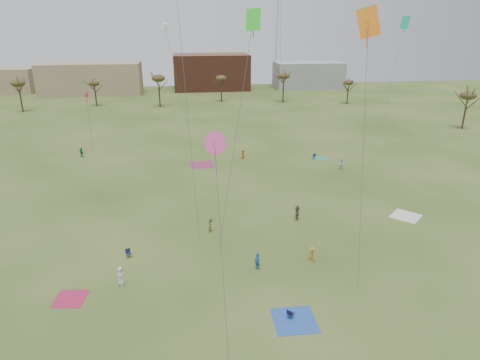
{
  "coord_description": "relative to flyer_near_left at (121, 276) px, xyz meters",
  "views": [
    {
      "loc": [
        -6.28,
        -32.21,
        22.27
      ],
      "look_at": [
        0.0,
        12.0,
        5.5
      ],
      "focal_mm": 31.42,
      "sensor_mm": 36.0,
      "label": 1
    }
  ],
  "objects": [
    {
      "name": "blanket_cream",
      "position": [
        32.82,
        9.83,
        -0.9
      ],
      "size": [
        4.49,
        4.49,
        0.03
      ],
      "primitive_type": "cube",
      "rotation": [
        0.0,
        0.0,
        0.75
      ],
      "color": "white",
      "rests_on": "ground"
    },
    {
      "name": "camp_chair_center",
      "position": [
        14.0,
        -6.65,
        -0.65
      ],
      "size": [
        0.74,
        0.74,
        0.87
      ],
      "rotation": [
        0.0,
        0.0,
        2.36
      ],
      "color": "#141637",
      "rests_on": "ground"
    },
    {
      "name": "building_brick",
      "position": [
        17.37,
        118.72,
        5.09
      ],
      "size": [
        26.0,
        16.0,
        12.0
      ],
      "primitive_type": "cube",
      "color": "brown",
      "rests_on": "ground"
    },
    {
      "name": "tree_line",
      "position": [
        9.52,
        77.85,
        6.18
      ],
      "size": [
        117.44,
        49.32,
        8.91
      ],
      "color": "#3A2B1E",
      "rests_on": "ground"
    },
    {
      "name": "blanket_red",
      "position": [
        -4.15,
        -1.52,
        -0.9
      ],
      "size": [
        2.87,
        2.87,
        0.03
      ],
      "primitive_type": "cube",
      "rotation": [
        0.0,
        0.0,
        1.45
      ],
      "color": "#B32349",
      "rests_on": "ground"
    },
    {
      "name": "building_tan_west",
      "position": [
        -52.63,
        120.72,
        3.09
      ],
      "size": [
        20.0,
        12.0,
        8.0
      ],
      "primitive_type": "cube",
      "color": "#937F60",
      "rests_on": "ground"
    },
    {
      "name": "flyer_far_a",
      "position": [
        -11.68,
        40.85,
        -0.09
      ],
      "size": [
        1.42,
        1.4,
        1.63
      ],
      "primitive_type": "imported",
      "rotation": [
        0.0,
        0.0,
        2.37
      ],
      "color": "#2B8352",
      "rests_on": "ground"
    },
    {
      "name": "flyer_far_b",
      "position": [
        16.44,
        35.82,
        -0.12
      ],
      "size": [
        0.74,
        0.9,
        1.57
      ],
      "primitive_type": "imported",
      "rotation": [
        0.0,
        0.0,
        1.2
      ],
      "color": "#A3471C",
      "rests_on": "ground"
    },
    {
      "name": "building_grey",
      "position": [
        52.37,
        116.72,
        3.59
      ],
      "size": [
        24.0,
        12.0,
        9.0
      ],
      "primitive_type": "cube",
      "color": "gray",
      "rests_on": "ground"
    },
    {
      "name": "spectator_fore_b",
      "position": [
        8.85,
        9.26,
        -0.11
      ],
      "size": [
        0.77,
        0.9,
        1.6
      ],
      "primitive_type": "imported",
      "rotation": [
        0.0,
        0.0,
        1.33
      ],
      "color": "#978B60",
      "rests_on": "ground"
    },
    {
      "name": "flyer_near_right",
      "position": [
        12.65,
        0.76,
        -0.03
      ],
      "size": [
        0.7,
        0.77,
        1.76
      ],
      "primitive_type": "imported",
      "rotation": [
        0.0,
        0.0,
        5.28
      ],
      "color": "navy",
      "rests_on": "ground"
    },
    {
      "name": "blanket_blue",
      "position": [
        14.25,
        -6.97,
        -0.9
      ],
      "size": [
        3.41,
        3.41,
        0.03
      ],
      "primitive_type": "cube",
      "rotation": [
        0.0,
        0.0,
        1.56
      ],
      "color": "#2955B3",
      "rests_on": "ground"
    },
    {
      "name": "flyer_mid_b",
      "position": [
        18.28,
        1.54,
        -0.16
      ],
      "size": [
        0.79,
        1.08,
        1.5
      ],
      "primitive_type": "imported",
      "rotation": [
        0.0,
        0.0,
        4.98
      ],
      "color": "orange",
      "rests_on": "ground"
    },
    {
      "name": "camp_chair_left",
      "position": [
        0.14,
        4.78,
        -0.65
      ],
      "size": [
        0.66,
        0.69,
        0.87
      ],
      "rotation": [
        0.0,
        0.0,
        0.37
      ],
      "color": "#151A3A",
      "rests_on": "ground"
    },
    {
      "name": "radio_tower",
      "position": [
        42.37,
        123.72,
        18.3
      ],
      "size": [
        1.51,
        1.72,
        41.0
      ],
      "color": "#9EA3A8",
      "rests_on": "ground"
    },
    {
      "name": "blanket_plum",
      "position": [
        9.15,
        33.38,
        -0.9
      ],
      "size": [
        4.14,
        4.14,
        0.03
      ],
      "primitive_type": "cube",
      "rotation": [
        0.0,
        0.0,
        0.08
      ],
      "color": "#922D5E",
      "rests_on": "ground"
    },
    {
      "name": "building_tan",
      "position": [
        -22.63,
        113.72,
        4.09
      ],
      "size": [
        32.0,
        14.0,
        10.0
      ],
      "primitive_type": "cube",
      "color": "#937F60",
      "rests_on": "ground"
    },
    {
      "name": "blanket_olive",
      "position": [
        29.92,
        33.91,
        -0.9
      ],
      "size": [
        3.16,
        3.16,
        0.03
      ],
      "primitive_type": "cube",
      "rotation": [
        0.0,
        0.0,
        1.7
      ],
      "color": "#35935D",
      "rests_on": "ground"
    },
    {
      "name": "spectator_mid_e",
      "position": [
        31.34,
        27.74,
        0.03
      ],
      "size": [
        1.1,
        0.98,
        1.88
      ],
      "primitive_type": "imported",
      "rotation": [
        0.0,
        0.0,
        5.93
      ],
      "color": "silver",
      "rests_on": "ground"
    },
    {
      "name": "ground",
      "position": [
        12.37,
        -1.28,
        -0.91
      ],
      "size": [
        260.0,
        260.0,
        0.0
      ],
      "primitive_type": "plane",
      "color": "#2D4E18",
      "rests_on": "ground"
    },
    {
      "name": "flyer_near_left",
      "position": [
        0.0,
        0.0,
        0.0
      ],
      "size": [
        0.92,
        1.05,
        1.81
      ],
      "primitive_type": "imported",
      "rotation": [
        0.0,
        0.0,
        1.09
      ],
      "color": "silver",
      "rests_on": "ground"
    },
    {
      "name": "camp_chair_right",
      "position": [
        28.64,
        33.88,
        -0.65
      ],
      "size": [
        0.74,
        0.73,
        0.87
      ],
      "rotation": [
        0.0,
        0.0,
        5.4
      ],
      "color": "#16153A",
      "rests_on": "ground"
    },
    {
      "name": "kites_aloft",
      "position": [
        7.18,
        24.38,
        20.64
      ],
      "size": [
        77.62,
        71.66,
        27.87
      ],
      "color": "green",
      "rests_on": "ground"
    },
    {
      "name": "spectator_fore_c",
      "position": [
        19.35,
        10.94,
        -0.02
      ],
      "size": [
        0.81,
        1.71,
        1.77
      ],
      "primitive_type": "imported",
      "rotation": [
        0.0,
        0.0,
        4.53
      ],
      "color": "brown",
      "rests_on": "ground"
    }
  ]
}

